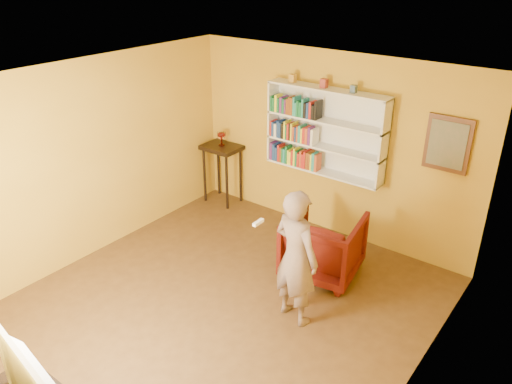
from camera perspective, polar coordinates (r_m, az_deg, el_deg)
room_shell at (r=5.59m, az=-4.72°, el=-5.06°), size 5.30×5.80×2.88m
bookshelf at (r=7.15m, az=8.12°, el=6.91°), size 1.80×0.29×1.23m
books_row_lower at (r=7.43m, az=4.50°, el=4.07°), size 0.82×0.19×0.27m
books_row_middle at (r=7.32m, az=4.36°, el=6.88°), size 0.74×0.19×0.27m
books_row_upper at (r=7.20m, az=4.55°, el=9.70°), size 0.77×0.19×0.27m
ornament_left at (r=7.20m, az=4.21°, el=12.84°), size 0.08×0.08×0.11m
ornament_centre at (r=6.94m, az=7.79°, el=12.22°), size 0.09×0.09×0.12m
ornament_right at (r=6.74m, az=11.10°, el=11.49°), size 0.07×0.07×0.10m
framed_painting at (r=6.55m, az=21.06°, el=5.12°), size 0.55×0.05×0.70m
console_table at (r=8.29m, az=-3.91°, el=4.18°), size 0.62×0.47×1.01m
ruby_lustre at (r=8.17m, az=-3.98°, el=6.40°), size 0.14×0.14×0.23m
armchair at (r=6.58m, az=7.71°, el=-6.04°), size 1.06×1.08×0.86m
person at (r=5.58m, az=4.59°, el=-7.47°), size 0.66×0.50×1.64m
game_remote at (r=5.15m, az=0.26°, el=-3.51°), size 0.04×0.15×0.04m
television at (r=4.50m, az=-23.03°, el=-19.38°), size 1.10×0.30×0.63m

